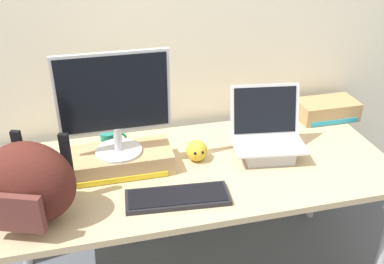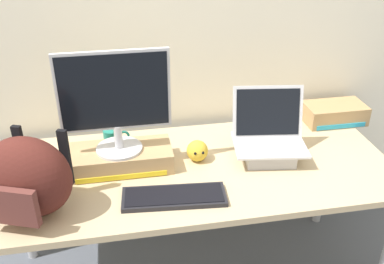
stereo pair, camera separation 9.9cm
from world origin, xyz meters
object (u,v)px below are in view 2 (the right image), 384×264
open_laptop (269,145)px  coffee_mug (113,138)px  desktop_monitor (115,100)px  messenger_backpack (27,178)px  external_keyboard (174,197)px  toner_box_cyan (334,113)px  cell_phone (30,172)px  toner_box_yellow (120,158)px  plush_toy (197,151)px

open_laptop → coffee_mug: size_ratio=2.81×
desktop_monitor → open_laptop: 0.73m
messenger_backpack → external_keyboard: bearing=19.1°
open_laptop → toner_box_cyan: size_ratio=1.12×
coffee_mug → desktop_monitor: bearing=-81.9°
coffee_mug → cell_phone: 0.41m
external_keyboard → messenger_backpack: messenger_backpack is taller
coffee_mug → toner_box_cyan: bearing=2.4°
desktop_monitor → coffee_mug: bearing=98.0°
toner_box_yellow → messenger_backpack: 0.45m
cell_phone → external_keyboard: bearing=-49.8°
external_keyboard → coffee_mug: (-0.23, 0.47, 0.04)m
plush_toy → toner_box_cyan: 0.84m
plush_toy → toner_box_cyan: bearing=17.3°
open_laptop → messenger_backpack: (-1.02, -0.22, 0.10)m
coffee_mug → cell_phone: bearing=-155.3°
external_keyboard → messenger_backpack: (-0.55, 0.02, 0.15)m
open_laptop → external_keyboard: size_ratio=0.83×
cell_phone → coffee_mug: bearing=1.4°
messenger_backpack → coffee_mug: size_ratio=3.17×
external_keyboard → messenger_backpack: bearing=-176.6°
toner_box_yellow → desktop_monitor: size_ratio=0.98×
messenger_backpack → cell_phone: messenger_backpack is taller
toner_box_yellow → toner_box_cyan: size_ratio=1.44×
cell_phone → plush_toy: plush_toy is taller
toner_box_yellow → toner_box_cyan: bearing=12.0°
toner_box_yellow → coffee_mug: size_ratio=3.62×
external_keyboard → cell_phone: bearing=158.6°
cell_phone → toner_box_cyan: size_ratio=0.52×
desktop_monitor → messenger_backpack: size_ratio=1.16×
external_keyboard → coffee_mug: size_ratio=3.39×
desktop_monitor → external_keyboard: bearing=-53.8°
messenger_backpack → toner_box_cyan: bearing=39.5°
toner_box_yellow → desktop_monitor: desktop_monitor is taller
toner_box_yellow → cell_phone: (-0.40, 0.02, -0.04)m
open_laptop → messenger_backpack: bearing=-159.6°
cell_phone → toner_box_cyan: toner_box_cyan is taller
open_laptop → cell_phone: 1.08m
toner_box_cyan → desktop_monitor: bearing=-168.0°
toner_box_cyan → open_laptop: bearing=-149.1°
toner_box_yellow → external_keyboard: toner_box_yellow is taller
toner_box_yellow → desktop_monitor: bearing=-89.9°
desktop_monitor → open_laptop: size_ratio=1.31×
toner_box_yellow → open_laptop: bearing=-3.0°
messenger_backpack → cell_phone: bearing=121.8°
coffee_mug → toner_box_cyan: (1.18, 0.05, 0.00)m
messenger_backpack → toner_box_yellow: bearing=57.9°
toner_box_yellow → toner_box_cyan: 1.17m
messenger_backpack → coffee_mug: messenger_backpack is taller
toner_box_yellow → open_laptop: (0.68, -0.04, 0.02)m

